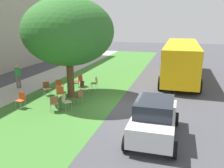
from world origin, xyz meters
name	(u,v)px	position (x,y,z in m)	size (l,w,h in m)	color
ground	(119,107)	(0.00, 0.00, 0.00)	(80.00, 80.00, 0.00)	#424247
grass_verge	(66,102)	(0.00, 3.20, 0.00)	(48.00, 6.00, 0.01)	#3D752D
sidewalk_strip	(3,95)	(0.00, 7.60, 0.00)	(48.00, 2.80, 0.01)	#ADA89E
street_tree	(68,32)	(1.04, 3.35, 3.99)	(5.42, 5.42, 6.00)	brown
chair_0	(47,87)	(0.85, 4.96, 0.52)	(0.59, 0.59, 0.88)	brown
chair_1	(79,96)	(-0.21, 2.27, 0.52)	(0.52, 0.53, 0.88)	brown
chair_2	(84,86)	(1.83, 2.83, 0.52)	(0.57, 0.57, 0.88)	brown
chair_3	(60,92)	(0.09, 3.60, 0.52)	(0.54, 0.54, 0.88)	#C64C1E
chair_4	(21,99)	(-1.60, 5.08, 0.52)	(0.45, 0.45, 0.88)	#C64C1E
chair_5	(59,85)	(1.63, 4.48, 0.52)	(0.46, 0.46, 0.88)	#C64C1E
chair_6	(66,101)	(-1.21, 2.61, 0.52)	(0.59, 0.58, 0.88)	beige
chair_7	(54,102)	(-1.65, 3.05, 0.52)	(0.58, 0.57, 0.88)	brown
chair_8	(72,76)	(4.08, 4.73, 0.52)	(0.58, 0.59, 0.88)	brown
chair_9	(95,82)	(2.92, 2.42, 0.52)	(0.46, 0.46, 0.88)	olive
chair_10	(79,80)	(3.26, 3.74, 0.52)	(0.54, 0.54, 0.88)	#B7332D
parked_car	(154,118)	(-3.07, -2.25, 0.84)	(3.70, 1.92, 1.65)	silver
school_bus	(181,57)	(7.96, -3.19, 1.76)	(10.40, 2.80, 2.88)	yellow
pedestrian_1	(18,75)	(1.79, 7.73, 0.93)	(0.41, 0.38, 1.69)	#726659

